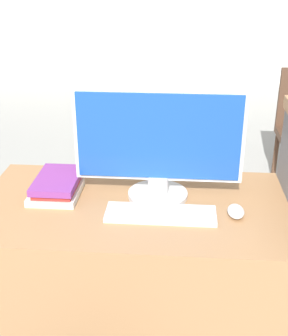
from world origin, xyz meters
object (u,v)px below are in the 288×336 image
Objects in this scene: monitor at (159,145)px; keyboard at (161,214)px; mouse at (236,211)px; book_stack at (57,186)px.

monitor is 0.26m from keyboard.
mouse is 0.39× the size of book_stack.
keyboard is at bearing -18.04° from book_stack.
monitor is 2.49× the size of book_stack.
mouse reaches higher than keyboard.
keyboard is (0.02, -0.15, -0.21)m from monitor.
book_stack is at bearing 171.02° from mouse.
mouse is at bearing 5.59° from keyboard.
monitor is 0.38m from mouse.
mouse is at bearing -8.98° from book_stack.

